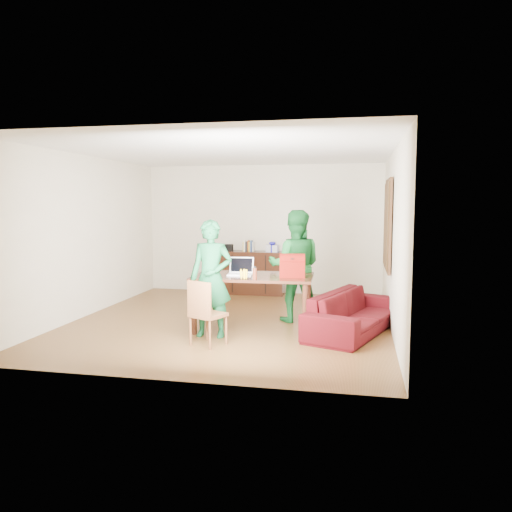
% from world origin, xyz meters
% --- Properties ---
extents(room, '(5.20, 5.70, 2.90)m').
position_xyz_m(room, '(0.01, 0.13, 1.31)').
color(room, '#452A11').
rests_on(room, ground).
extents(table, '(1.81, 1.07, 0.83)m').
position_xyz_m(table, '(0.46, -0.41, 0.72)').
color(table, black).
rests_on(table, ground).
extents(chair, '(0.53, 0.52, 0.89)m').
position_xyz_m(chair, '(0.04, -1.36, 0.26)').
color(chair, brown).
rests_on(chair, ground).
extents(person_near, '(0.61, 0.41, 1.67)m').
position_xyz_m(person_near, '(-0.04, -0.91, 0.84)').
color(person_near, '#13572E').
rests_on(person_near, ground).
extents(person_far, '(0.94, 0.76, 1.79)m').
position_xyz_m(person_far, '(1.01, 0.27, 0.90)').
color(person_far, '#145A23').
rests_on(person_far, ground).
extents(laptop, '(0.39, 0.29, 0.26)m').
position_xyz_m(laptop, '(0.27, -0.44, 0.87)').
color(laptop, white).
rests_on(laptop, table).
extents(bananas, '(0.17, 0.14, 0.06)m').
position_xyz_m(bananas, '(0.41, -0.82, 0.86)').
color(bananas, gold).
rests_on(bananas, table).
extents(bottle, '(0.07, 0.07, 0.19)m').
position_xyz_m(bottle, '(0.57, -0.82, 0.92)').
color(bottle, '#552213').
rests_on(bottle, table).
extents(red_bag, '(0.39, 0.26, 0.27)m').
position_xyz_m(red_bag, '(1.06, -0.48, 0.96)').
color(red_bag, '#6E1007').
rests_on(red_bag, table).
extents(sofa, '(1.45, 2.19, 0.59)m').
position_xyz_m(sofa, '(1.95, -0.29, 0.30)').
color(sofa, '#3A0713').
rests_on(sofa, ground).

